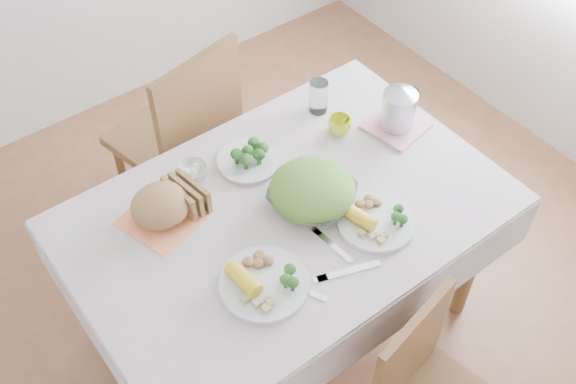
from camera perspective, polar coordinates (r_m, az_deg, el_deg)
floor at (r=2.97m, az=-0.08°, el=-11.02°), size 3.60×3.60×0.00m
dining_table at (r=2.65m, az=-0.08°, el=-6.87°), size 1.40×0.90×0.75m
tablecloth at (r=2.35m, az=-0.10°, el=-1.55°), size 1.50×1.00×0.01m
chair_far at (r=3.05m, az=-9.62°, el=4.26°), size 0.54×0.54×1.02m
salad_bowl at (r=2.34m, az=2.04°, el=-0.31°), size 0.37×0.37×0.07m
dinner_plate_left at (r=2.14m, az=-2.02°, el=-7.82°), size 0.35×0.35×0.02m
dinner_plate_right at (r=2.31m, az=7.42°, el=-2.55°), size 0.30×0.30×0.02m
broccoli_plate at (r=2.49m, az=-3.38°, el=2.59°), size 0.30×0.30×0.02m
napkin at (r=2.36m, az=-10.53°, el=-2.13°), size 0.31×0.31×0.00m
bread_loaf at (r=2.32m, az=-10.72°, el=-1.24°), size 0.26×0.26×0.12m
fruit_bowl at (r=2.47m, az=-8.10°, el=1.78°), size 0.12×0.12×0.04m
yellow_mug at (r=2.60m, az=4.40°, el=5.66°), size 0.09×0.09×0.07m
glass_tumbler at (r=2.67m, az=2.60°, el=8.00°), size 0.09×0.09×0.14m
pink_tray at (r=2.66m, az=9.12°, el=5.55°), size 0.24×0.24×0.02m
electric_kettle at (r=2.59m, az=9.41°, el=7.39°), size 0.15×0.15×0.18m
fork_left at (r=2.15m, az=0.95°, el=-8.14°), size 0.11×0.18×0.00m
fork_right at (r=2.25m, az=3.81°, el=-4.54°), size 0.03×0.18×0.00m
knife at (r=2.19m, az=5.18°, el=-6.68°), size 0.21×0.10×0.00m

